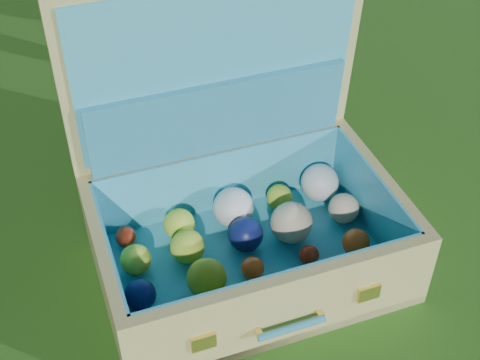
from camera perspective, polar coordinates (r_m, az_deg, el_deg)
name	(u,v)px	position (r m, az deg, el deg)	size (l,w,h in m)	color
ground	(251,316)	(1.51, 0.96, -11.57)	(60.00, 60.00, 0.00)	#215114
suitcase	(239,190)	(1.52, -0.09, -0.86)	(0.74, 0.57, 0.66)	tan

